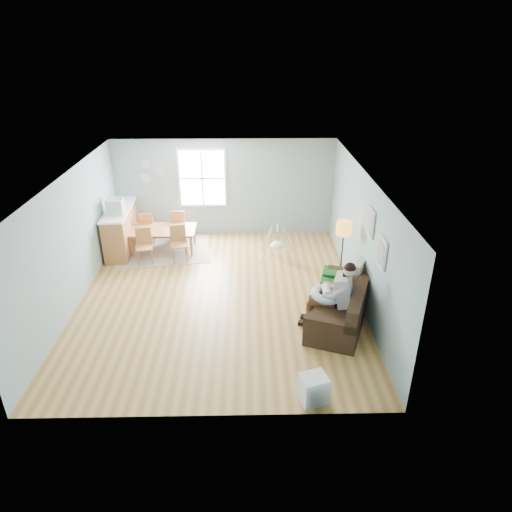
{
  "coord_description": "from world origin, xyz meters",
  "views": [
    {
      "loc": [
        0.62,
        -8.64,
        5.2
      ],
      "look_at": [
        0.79,
        -0.07,
        1.0
      ],
      "focal_mm": 32.0,
      "sensor_mm": 36.0,
      "label": 1
    }
  ],
  "objects_px": {
    "storage_cube": "(313,389)",
    "counter": "(121,229)",
    "sofa": "(343,306)",
    "chair_sw": "(144,244)",
    "toddler": "(343,282)",
    "dining_table": "(163,240)",
    "baby_swing": "(277,245)",
    "monitor": "(115,207)",
    "chair_se": "(179,241)",
    "chair_ne": "(179,223)",
    "father": "(335,293)",
    "chair_nw": "(147,226)",
    "floor_lamp": "(344,234)"
  },
  "relations": [
    {
      "from": "chair_sw",
      "to": "toddler",
      "type": "bearing_deg",
      "value": -28.94
    },
    {
      "from": "toddler",
      "to": "dining_table",
      "type": "height_order",
      "value": "toddler"
    },
    {
      "from": "father",
      "to": "chair_sw",
      "type": "bearing_deg",
      "value": 145.15
    },
    {
      "from": "chair_sw",
      "to": "father",
      "type": "bearing_deg",
      "value": -34.85
    },
    {
      "from": "storage_cube",
      "to": "chair_sw",
      "type": "relative_size",
      "value": 0.56
    },
    {
      "from": "storage_cube",
      "to": "chair_ne",
      "type": "bearing_deg",
      "value": 114.93
    },
    {
      "from": "counter",
      "to": "monitor",
      "type": "distance_m",
      "value": 0.85
    },
    {
      "from": "sofa",
      "to": "chair_se",
      "type": "xyz_separation_m",
      "value": [
        -3.62,
        2.8,
        0.2
      ]
    },
    {
      "from": "sofa",
      "to": "chair_sw",
      "type": "distance_m",
      "value": 5.21
    },
    {
      "from": "storage_cube",
      "to": "counter",
      "type": "bearing_deg",
      "value": 127.11
    },
    {
      "from": "chair_se",
      "to": "monitor",
      "type": "relative_size",
      "value": 2.16
    },
    {
      "from": "dining_table",
      "to": "counter",
      "type": "distance_m",
      "value": 1.14
    },
    {
      "from": "chair_nw",
      "to": "chair_ne",
      "type": "bearing_deg",
      "value": 7.25
    },
    {
      "from": "chair_ne",
      "to": "toddler",
      "type": "bearing_deg",
      "value": -44.79
    },
    {
      "from": "toddler",
      "to": "counter",
      "type": "distance_m",
      "value": 6.14
    },
    {
      "from": "chair_ne",
      "to": "monitor",
      "type": "bearing_deg",
      "value": -148.13
    },
    {
      "from": "father",
      "to": "baby_swing",
      "type": "bearing_deg",
      "value": 106.47
    },
    {
      "from": "father",
      "to": "floor_lamp",
      "type": "relative_size",
      "value": 0.88
    },
    {
      "from": "toddler",
      "to": "baby_swing",
      "type": "relative_size",
      "value": 0.93
    },
    {
      "from": "monitor",
      "to": "father",
      "type": "bearing_deg",
      "value": -34.12
    },
    {
      "from": "floor_lamp",
      "to": "chair_ne",
      "type": "relative_size",
      "value": 1.8
    },
    {
      "from": "father",
      "to": "chair_ne",
      "type": "bearing_deg",
      "value": 129.94
    },
    {
      "from": "counter",
      "to": "baby_swing",
      "type": "height_order",
      "value": "counter"
    },
    {
      "from": "father",
      "to": "toddler",
      "type": "bearing_deg",
      "value": 62.97
    },
    {
      "from": "monitor",
      "to": "baby_swing",
      "type": "height_order",
      "value": "monitor"
    },
    {
      "from": "chair_nw",
      "to": "monitor",
      "type": "height_order",
      "value": "monitor"
    },
    {
      "from": "chair_sw",
      "to": "monitor",
      "type": "xyz_separation_m",
      "value": [
        -0.71,
        0.4,
        0.83
      ]
    },
    {
      "from": "father",
      "to": "chair_se",
      "type": "relative_size",
      "value": 1.59
    },
    {
      "from": "father",
      "to": "chair_nw",
      "type": "height_order",
      "value": "father"
    },
    {
      "from": "chair_ne",
      "to": "monitor",
      "type": "height_order",
      "value": "monitor"
    },
    {
      "from": "dining_table",
      "to": "baby_swing",
      "type": "distance_m",
      "value": 3.01
    },
    {
      "from": "storage_cube",
      "to": "baby_swing",
      "type": "relative_size",
      "value": 0.55
    },
    {
      "from": "toddler",
      "to": "monitor",
      "type": "bearing_deg",
      "value": 150.98
    },
    {
      "from": "baby_swing",
      "to": "chair_ne",
      "type": "bearing_deg",
      "value": 156.01
    },
    {
      "from": "toddler",
      "to": "chair_se",
      "type": "relative_size",
      "value": 0.94
    },
    {
      "from": "chair_se",
      "to": "chair_nw",
      "type": "xyz_separation_m",
      "value": [
        -1.0,
        1.05,
        -0.02
      ]
    },
    {
      "from": "sofa",
      "to": "counter",
      "type": "height_order",
      "value": "counter"
    },
    {
      "from": "floor_lamp",
      "to": "chair_se",
      "type": "height_order",
      "value": "floor_lamp"
    },
    {
      "from": "toddler",
      "to": "monitor",
      "type": "height_order",
      "value": "monitor"
    },
    {
      "from": "counter",
      "to": "baby_swing",
      "type": "relative_size",
      "value": 2.26
    },
    {
      "from": "monitor",
      "to": "chair_nw",
      "type": "bearing_deg",
      "value": 54.06
    },
    {
      "from": "toddler",
      "to": "dining_table",
      "type": "xyz_separation_m",
      "value": [
        -4.11,
        3.1,
        -0.45
      ]
    },
    {
      "from": "dining_table",
      "to": "father",
      "type": "bearing_deg",
      "value": -42.95
    },
    {
      "from": "father",
      "to": "chair_nw",
      "type": "distance_m",
      "value": 6.01
    },
    {
      "from": "father",
      "to": "chair_nw",
      "type": "xyz_separation_m",
      "value": [
        -4.38,
        4.1,
        -0.28
      ]
    },
    {
      "from": "chair_sw",
      "to": "counter",
      "type": "distance_m",
      "value": 1.09
    },
    {
      "from": "monitor",
      "to": "chair_se",
      "type": "bearing_deg",
      "value": -10.56
    },
    {
      "from": "baby_swing",
      "to": "monitor",
      "type": "bearing_deg",
      "value": 175.78
    },
    {
      "from": "storage_cube",
      "to": "counter",
      "type": "height_order",
      "value": "counter"
    },
    {
      "from": "sofa",
      "to": "chair_sw",
      "type": "bearing_deg",
      "value": 148.92
    }
  ]
}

